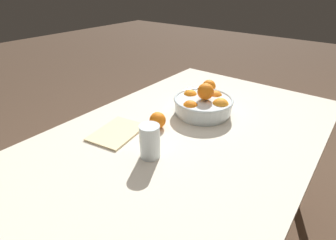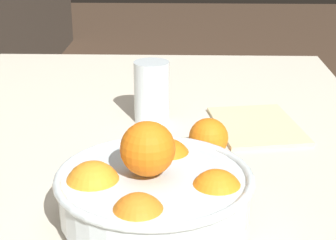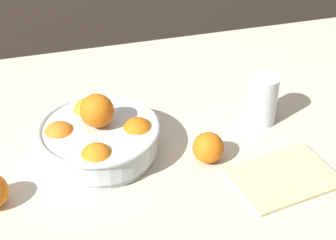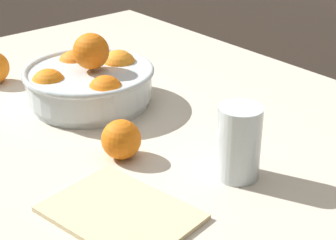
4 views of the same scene
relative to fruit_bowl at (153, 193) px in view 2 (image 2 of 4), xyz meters
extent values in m
cube|color=beige|center=(0.19, 0.04, -0.06)|extent=(1.47, 0.93, 0.03)
cylinder|color=#936B47|center=(0.87, -0.37, -0.42)|extent=(0.05, 0.05, 0.68)
cylinder|color=#936B47|center=(0.87, 0.44, -0.42)|extent=(0.05, 0.05, 0.68)
cylinder|color=silver|center=(0.00, 0.00, -0.04)|extent=(0.24, 0.24, 0.02)
cylinder|color=silver|center=(0.00, 0.00, 0.00)|extent=(0.26, 0.26, 0.05)
torus|color=silver|center=(0.00, 0.00, 0.02)|extent=(0.27, 0.27, 0.01)
sphere|color=orange|center=(0.08, -0.02, 0.01)|extent=(0.07, 0.07, 0.07)
sphere|color=orange|center=(-0.01, 0.08, 0.01)|extent=(0.08, 0.08, 0.08)
sphere|color=orange|center=(-0.08, 0.01, 0.01)|extent=(0.07, 0.07, 0.07)
sphere|color=orange|center=(-0.02, -0.08, 0.01)|extent=(0.07, 0.07, 0.07)
sphere|color=orange|center=(0.00, 0.01, 0.06)|extent=(0.07, 0.07, 0.07)
cylinder|color=#F4A314|center=(0.40, 0.02, 0.00)|extent=(0.06, 0.06, 0.09)
cylinder|color=silver|center=(0.40, 0.02, 0.01)|extent=(0.07, 0.07, 0.12)
sphere|color=orange|center=(0.23, -0.08, -0.01)|extent=(0.07, 0.07, 0.07)
cube|color=beige|center=(0.36, -0.18, -0.04)|extent=(0.24, 0.19, 0.01)
camera|label=1|loc=(0.95, 0.53, 0.51)|focal=28.00mm
camera|label=2|loc=(-0.67, -0.04, 0.36)|focal=60.00mm
camera|label=3|loc=(-0.11, -0.99, 0.74)|focal=60.00mm
camera|label=4|loc=(0.92, -0.56, 0.44)|focal=60.00mm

